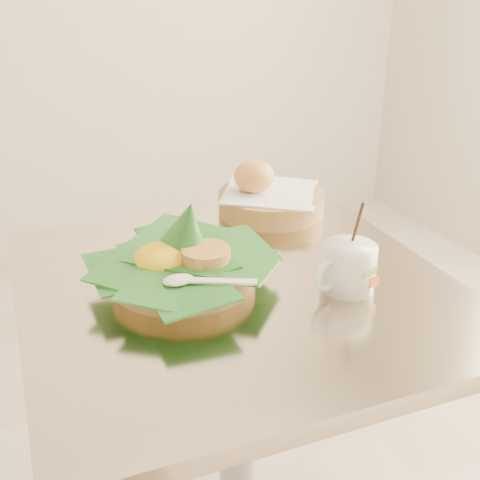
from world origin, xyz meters
name	(u,v)px	position (x,y,z in m)	size (l,w,h in m)	color
cafe_table	(237,388)	(0.12, -0.05, 0.53)	(0.73, 0.73, 0.75)	gray
rice_basket	(182,259)	(0.04, 0.00, 0.79)	(0.30, 0.30, 0.15)	tan
bread_basket	(268,197)	(0.31, 0.21, 0.78)	(0.26, 0.26, 0.12)	tan
coffee_mug	(348,266)	(0.27, -0.14, 0.79)	(0.12, 0.09, 0.15)	white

